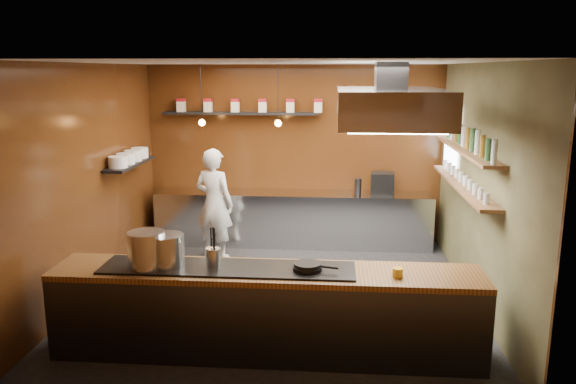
# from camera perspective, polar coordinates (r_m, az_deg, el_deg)

# --- Properties ---
(floor) EXTENTS (5.00, 5.00, 0.00)m
(floor) POSITION_cam_1_polar(r_m,az_deg,el_deg) (7.59, -0.70, -10.26)
(floor) COLOR black
(floor) RESTS_ON ground
(back_wall) EXTENTS (5.00, 0.00, 5.00)m
(back_wall) POSITION_cam_1_polar(r_m,az_deg,el_deg) (9.60, 0.66, 3.86)
(back_wall) COLOR #381A0A
(back_wall) RESTS_ON ground
(left_wall) EXTENTS (0.00, 5.00, 5.00)m
(left_wall) POSITION_cam_1_polar(r_m,az_deg,el_deg) (7.78, -19.39, 1.16)
(left_wall) COLOR #381A0A
(left_wall) RESTS_ON ground
(right_wall) EXTENTS (0.00, 5.00, 5.00)m
(right_wall) POSITION_cam_1_polar(r_m,az_deg,el_deg) (7.35, 19.06, 0.56)
(right_wall) COLOR #474328
(right_wall) RESTS_ON ground
(ceiling) EXTENTS (5.00, 5.00, 0.00)m
(ceiling) POSITION_cam_1_polar(r_m,az_deg,el_deg) (7.01, -0.77, 13.03)
(ceiling) COLOR silver
(ceiling) RESTS_ON back_wall
(window_pane) EXTENTS (0.00, 1.00, 1.00)m
(window_pane) POSITION_cam_1_polar(r_m,az_deg,el_deg) (8.92, 16.27, 5.31)
(window_pane) COLOR white
(window_pane) RESTS_ON right_wall
(prep_counter) EXTENTS (4.60, 0.65, 0.90)m
(prep_counter) POSITION_cam_1_polar(r_m,az_deg,el_deg) (9.49, 0.50, -2.71)
(prep_counter) COLOR silver
(prep_counter) RESTS_ON floor
(pass_counter) EXTENTS (4.40, 0.72, 0.94)m
(pass_counter) POSITION_cam_1_polar(r_m,az_deg,el_deg) (5.94, -2.22, -12.01)
(pass_counter) COLOR #38383D
(pass_counter) RESTS_ON floor
(tin_shelf) EXTENTS (2.60, 0.26, 0.04)m
(tin_shelf) POSITION_cam_1_polar(r_m,az_deg,el_deg) (9.49, -4.87, 7.98)
(tin_shelf) COLOR black
(tin_shelf) RESTS_ON back_wall
(plate_shelf) EXTENTS (0.30, 1.40, 0.04)m
(plate_shelf) POSITION_cam_1_polar(r_m,az_deg,el_deg) (8.63, -15.78, 2.77)
(plate_shelf) COLOR black
(plate_shelf) RESTS_ON left_wall
(bottle_shelf_upper) EXTENTS (0.26, 2.80, 0.04)m
(bottle_shelf_upper) POSITION_cam_1_polar(r_m,az_deg,el_deg) (7.53, 17.55, 4.18)
(bottle_shelf_upper) COLOR brown
(bottle_shelf_upper) RESTS_ON right_wall
(bottle_shelf_lower) EXTENTS (0.26, 2.80, 0.04)m
(bottle_shelf_lower) POSITION_cam_1_polar(r_m,az_deg,el_deg) (7.61, 17.32, 0.67)
(bottle_shelf_lower) COLOR brown
(bottle_shelf_lower) RESTS_ON right_wall
(extractor_hood) EXTENTS (1.20, 2.00, 0.72)m
(extractor_hood) POSITION_cam_1_polar(r_m,az_deg,el_deg) (6.62, 10.32, 8.59)
(extractor_hood) COLOR #38383D
(extractor_hood) RESTS_ON ceiling
(pendant_left) EXTENTS (0.10, 0.10, 0.95)m
(pendant_left) POSITION_cam_1_polar(r_m,az_deg,el_deg) (8.95, -8.75, 7.30)
(pendant_left) COLOR black
(pendant_left) RESTS_ON ceiling
(pendant_right) EXTENTS (0.10, 0.10, 0.95)m
(pendant_right) POSITION_cam_1_polar(r_m,az_deg,el_deg) (8.75, -1.02, 7.33)
(pendant_right) COLOR black
(pendant_right) RESTS_ON ceiling
(storage_tins) EXTENTS (2.43, 0.13, 0.22)m
(storage_tins) POSITION_cam_1_polar(r_m,az_deg,el_deg) (9.46, -3.98, 8.77)
(storage_tins) COLOR beige
(storage_tins) RESTS_ON tin_shelf
(plate_stacks) EXTENTS (0.26, 1.16, 0.16)m
(plate_stacks) POSITION_cam_1_polar(r_m,az_deg,el_deg) (8.61, -15.82, 3.43)
(plate_stacks) COLOR white
(plate_stacks) RESTS_ON plate_shelf
(bottles) EXTENTS (0.06, 2.66, 0.24)m
(bottles) POSITION_cam_1_polar(r_m,az_deg,el_deg) (7.51, 17.62, 5.23)
(bottles) COLOR silver
(bottles) RESTS_ON bottle_shelf_upper
(wine_glasses) EXTENTS (0.07, 2.37, 0.13)m
(wine_glasses) POSITION_cam_1_polar(r_m,az_deg,el_deg) (7.59, 17.36, 1.30)
(wine_glasses) COLOR silver
(wine_glasses) RESTS_ON bottle_shelf_lower
(stockpot_large) EXTENTS (0.47, 0.47, 0.37)m
(stockpot_large) POSITION_cam_1_polar(r_m,az_deg,el_deg) (5.91, -14.16, -5.68)
(stockpot_large) COLOR silver
(stockpot_large) RESTS_ON pass_counter
(stockpot_small) EXTENTS (0.38, 0.38, 0.33)m
(stockpot_small) POSITION_cam_1_polar(r_m,az_deg,el_deg) (5.90, -12.22, -5.81)
(stockpot_small) COLOR #B6B9BD
(stockpot_small) RESTS_ON pass_counter
(utensil_crock) EXTENTS (0.19, 0.19, 0.19)m
(utensil_crock) POSITION_cam_1_polar(r_m,az_deg,el_deg) (5.83, -7.59, -6.58)
(utensil_crock) COLOR silver
(utensil_crock) RESTS_ON pass_counter
(frying_pan) EXTENTS (0.46, 0.30, 0.07)m
(frying_pan) POSITION_cam_1_polar(r_m,az_deg,el_deg) (5.69, 2.03, -7.59)
(frying_pan) COLOR black
(frying_pan) RESTS_ON pass_counter
(butter_jar) EXTENTS (0.10, 0.10, 0.09)m
(butter_jar) POSITION_cam_1_polar(r_m,az_deg,el_deg) (5.66, 11.09, -8.03)
(butter_jar) COLOR gold
(butter_jar) RESTS_ON pass_counter
(espresso_machine) EXTENTS (0.41, 0.39, 0.37)m
(espresso_machine) POSITION_cam_1_polar(r_m,az_deg,el_deg) (9.32, 9.60, 0.84)
(espresso_machine) COLOR black
(espresso_machine) RESTS_ON prep_counter
(chef) EXTENTS (0.74, 0.60, 1.74)m
(chef) POSITION_cam_1_polar(r_m,az_deg,el_deg) (8.79, -7.50, -1.21)
(chef) COLOR silver
(chef) RESTS_ON floor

